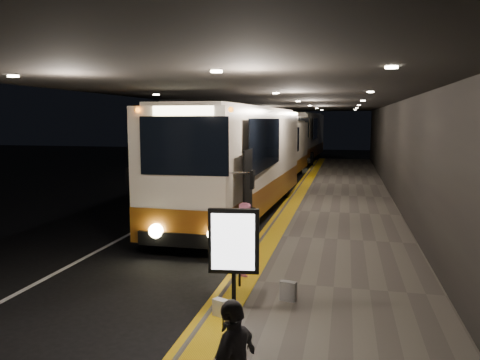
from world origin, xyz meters
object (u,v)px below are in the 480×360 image
(bag_polka, at_px, (288,291))
(coach_main, at_px, (240,165))
(info_sign, at_px, (234,243))
(stanchion_post, at_px, (240,263))
(bag_plain, at_px, (220,308))
(coach_second, at_px, (278,153))
(coach_third, at_px, (301,139))
(passenger_boarding, at_px, (247,239))

(bag_polka, bearing_deg, coach_main, 108.74)
(info_sign, bearing_deg, stanchion_post, 90.92)
(bag_plain, bearing_deg, coach_second, 95.40)
(coach_second, bearing_deg, bag_polka, -78.91)
(bag_polka, relative_size, stanchion_post, 0.37)
(coach_second, height_order, info_sign, coach_second)
(coach_third, xyz_separation_m, bag_plain, (1.80, -34.01, -1.66))
(bag_polka, bearing_deg, coach_third, 95.03)
(coach_second, xyz_separation_m, bag_polka, (3.02, -19.31, -1.32))
(coach_third, distance_m, stanchion_post, 32.55)
(coach_main, distance_m, info_sign, 9.72)
(bag_plain, height_order, stanchion_post, stanchion_post)
(coach_main, distance_m, bag_plain, 10.00)
(coach_main, relative_size, bag_plain, 40.45)
(coach_main, distance_m, coach_second, 10.63)
(coach_second, bearing_deg, coach_third, 91.73)
(passenger_boarding, height_order, stanchion_post, passenger_boarding)
(coach_main, bearing_deg, passenger_boarding, -73.81)
(coach_third, bearing_deg, bag_plain, -84.60)
(coach_third, height_order, stanchion_post, coach_third)
(passenger_boarding, bearing_deg, bag_plain, -164.70)
(bag_polka, distance_m, stanchion_post, 1.26)
(coach_third, bearing_deg, stanchion_post, -84.45)
(coach_third, distance_m, passenger_boarding, 31.75)
(stanchion_post, bearing_deg, coach_third, 93.19)
(bag_polka, height_order, stanchion_post, stanchion_post)
(bag_polka, distance_m, info_sign, 1.65)
(bag_polka, bearing_deg, passenger_boarding, 129.76)
(bag_plain, bearing_deg, coach_third, 93.04)
(coach_main, relative_size, info_sign, 6.67)
(bag_plain, distance_m, info_sign, 1.19)
(coach_third, bearing_deg, bag_polka, -82.61)
(coach_main, xyz_separation_m, passenger_boarding, (1.85, -7.37, -0.94))
(coach_second, relative_size, stanchion_post, 10.77)
(coach_second, distance_m, bag_plain, 20.46)
(coach_main, relative_size, bag_polka, 33.67)
(coach_second, distance_m, passenger_boarding, 18.11)
(bag_polka, relative_size, info_sign, 0.20)
(coach_main, bearing_deg, coach_second, 92.48)
(info_sign, relative_size, stanchion_post, 1.88)
(coach_third, relative_size, passenger_boarding, 7.87)
(bag_plain, bearing_deg, bag_polka, 42.56)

